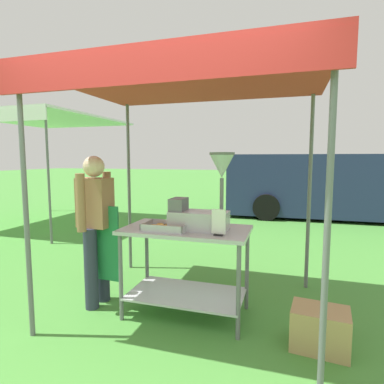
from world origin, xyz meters
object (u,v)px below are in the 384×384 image
object	(u,v)px
donut_tray	(166,228)
menu_sign	(219,224)
stall_canopy	(189,88)
vendor	(96,223)
donut_fryer	(203,204)
neighbour_tent	(44,121)
donut_cart	(186,253)
supply_crate	(320,329)
van_navy	(334,185)

from	to	relation	value
donut_tray	menu_sign	bearing A→B (deg)	-6.98
stall_canopy	vendor	xyz separation A→B (m)	(-0.98, -0.17, -1.37)
vendor	stall_canopy	bearing A→B (deg)	9.72
donut_fryer	neighbour_tent	distance (m)	5.96
donut_cart	neighbour_tent	size ratio (longest dim) A/B	0.38
menu_sign	neighbour_tent	bearing A→B (deg)	144.99
stall_canopy	donut_fryer	distance (m)	1.15
stall_canopy	vendor	bearing A→B (deg)	-170.28
neighbour_tent	supply_crate	bearing A→B (deg)	-30.97
donut_fryer	donut_tray	bearing A→B (deg)	-162.32
menu_sign	supply_crate	distance (m)	1.20
vendor	menu_sign	bearing A→B (deg)	-5.68
stall_canopy	neighbour_tent	world-z (taller)	neighbour_tent
donut_cart	neighbour_tent	distance (m)	5.93
menu_sign	neighbour_tent	world-z (taller)	neighbour_tent
donut_fryer	menu_sign	size ratio (longest dim) A/B	3.12
donut_tray	vendor	bearing A→B (deg)	175.16
donut_fryer	stall_canopy	bearing A→B (deg)	145.16
stall_canopy	donut_tray	xyz separation A→B (m)	(-0.16, -0.24, -1.35)
vendor	supply_crate	xyz separation A→B (m)	(2.23, -0.16, -0.73)
donut_cart	donut_tray	bearing A→B (deg)	-138.79
stall_canopy	van_navy	world-z (taller)	stall_canopy
neighbour_tent	van_navy	bearing A→B (deg)	23.62
van_navy	neighbour_tent	world-z (taller)	neighbour_tent
donut_tray	donut_fryer	world-z (taller)	donut_fryer
donut_cart	vendor	world-z (taller)	vendor
donut_cart	neighbour_tent	xyz separation A→B (m)	(-4.60, 3.28, 1.82)
van_navy	neighbour_tent	size ratio (longest dim) A/B	1.70
stall_canopy	menu_sign	size ratio (longest dim) A/B	10.92
supply_crate	van_navy	xyz separation A→B (m)	(0.90, 6.46, 0.71)
neighbour_tent	donut_tray	bearing A→B (deg)	-37.59
menu_sign	supply_crate	xyz separation A→B (m)	(0.87, -0.02, -0.82)
neighbour_tent	donut_cart	bearing A→B (deg)	-35.48
vendor	neighbour_tent	world-z (taller)	neighbour_tent
donut_cart	donut_tray	distance (m)	0.35
donut_tray	donut_fryer	xyz separation A→B (m)	(0.34, 0.11, 0.23)
supply_crate	van_navy	world-z (taller)	van_navy
stall_canopy	donut_tray	bearing A→B (deg)	-123.69
stall_canopy	donut_cart	bearing A→B (deg)	-90.00
donut_tray	vendor	xyz separation A→B (m)	(-0.83, 0.07, -0.02)
donut_fryer	supply_crate	size ratio (longest dim) A/B	1.52
donut_fryer	van_navy	world-z (taller)	van_navy
donut_fryer	vendor	world-z (taller)	donut_fryer
van_navy	neighbour_tent	xyz separation A→B (m)	(-6.74, -2.95, 1.58)
donut_cart	supply_crate	bearing A→B (deg)	-10.40
supply_crate	menu_sign	bearing A→B (deg)	178.41
vendor	van_navy	distance (m)	7.03
donut_cart	van_navy	world-z (taller)	van_navy
donut_tray	donut_fryer	bearing A→B (deg)	17.68
stall_canopy	neighbour_tent	xyz separation A→B (m)	(-4.60, 3.18, 0.19)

